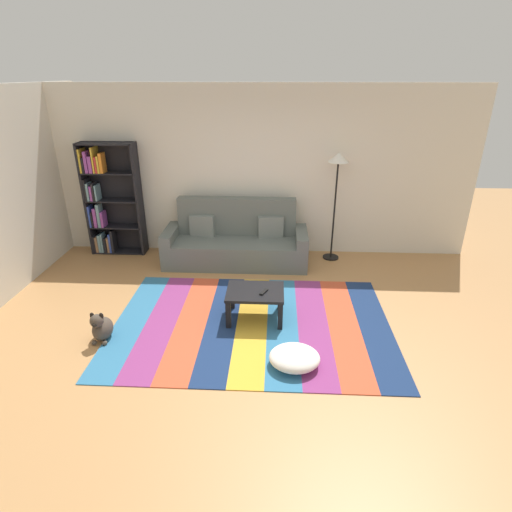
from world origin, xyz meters
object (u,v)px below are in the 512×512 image
Objects in this scene: bookshelf at (107,201)px; standing_lamp at (338,172)px; coffee_table at (255,296)px; pouf at (294,358)px; couch at (236,242)px; dog at (102,328)px; tv_remote at (264,292)px.

standing_lamp is at bearing -1.23° from bookshelf.
coffee_table is 1.03m from pouf.
couch is 2.61m from dog.
couch is 4.23× the size of pouf.
pouf is 1.34× the size of dog.
couch reaches higher than pouf.
coffee_table is 1.76× the size of dog.
coffee_table is at bearing -121.30° from standing_lamp.
pouf is 3.19m from standing_lamp.
bookshelf is 4.24m from pouf.
couch reaches higher than coffee_table.
standing_lamp reaches higher than tv_remote.
bookshelf is 3.28m from coffee_table.
coffee_table is 0.40× the size of standing_lamp.
coffee_table is at bearing -38.07° from bookshelf.
tv_remote is (1.84, 0.49, 0.25)m from dog.
couch is at bearing 131.88° from tv_remote.
standing_lamp is 11.53× the size of tv_remote.
pouf is 3.56× the size of tv_remote.
pouf is (3.00, -2.89, -0.80)m from bookshelf.
coffee_table is at bearing -76.82° from couch.
couch reaches higher than dog.
couch is at bearing -7.59° from bookshelf.
dog is 2.65× the size of tv_remote.
standing_lamp is (0.70, 2.81, 1.34)m from pouf.
pouf is 2.22m from dog.
pouf is 0.97m from tv_remote.
standing_lamp is at bearing 7.51° from couch.
tv_remote is at bearing -23.93° from coffee_table.
dog is 4.00m from standing_lamp.
bookshelf is at bearing 141.93° from coffee_table.
couch is at bearing 59.21° from dog.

